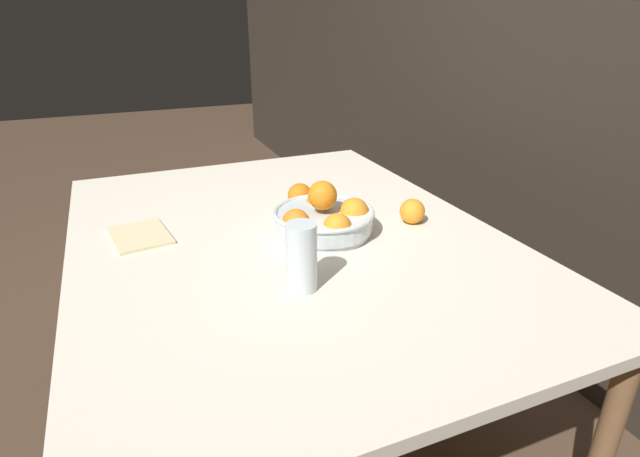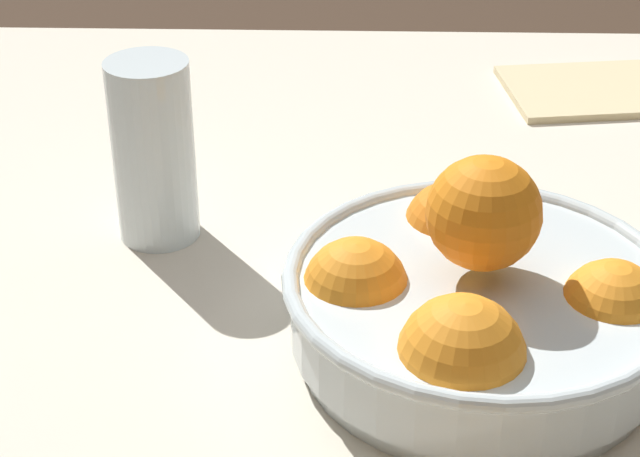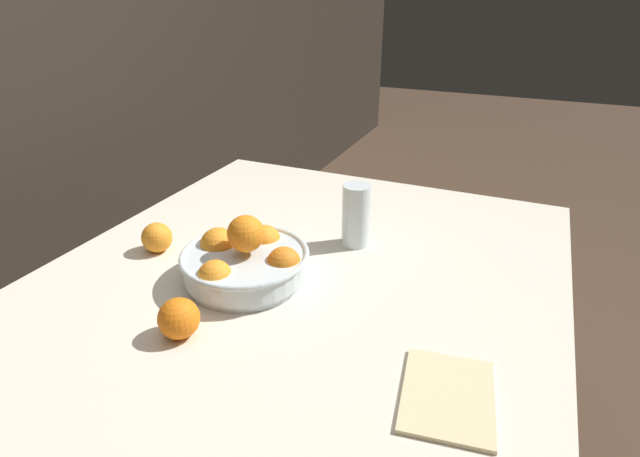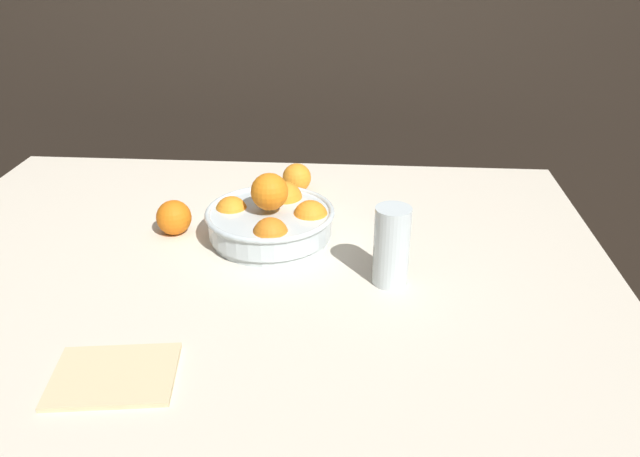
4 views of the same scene
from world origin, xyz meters
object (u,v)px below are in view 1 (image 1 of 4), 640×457
Objects in this scene: juice_glass at (302,260)px; orange_loose_near_bowl at (300,195)px; fruit_bowl at (325,218)px; orange_loose_front at (412,211)px.

orange_loose_near_bowl is at bearing 159.81° from juice_glass.
juice_glass reaches higher than fruit_bowl.
fruit_bowl is 0.30m from juice_glass.
fruit_bowl is at bearing -2.36° from orange_loose_near_bowl.
orange_loose_front is (0.03, 0.26, -0.01)m from fruit_bowl.
juice_glass reaches higher than orange_loose_front.
orange_loose_front is (0.24, 0.25, -0.00)m from orange_loose_near_bowl.
juice_glass is at bearing -20.19° from orange_loose_near_bowl.
orange_loose_front is at bearing 117.74° from juice_glass.
fruit_bowl is 1.78× the size of juice_glass.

